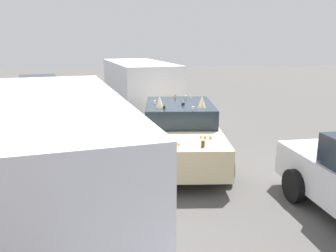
{
  "coord_description": "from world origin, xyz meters",
  "views": [
    {
      "loc": [
        -8.26,
        1.7,
        2.98
      ],
      "look_at": [
        0.0,
        0.3,
        0.9
      ],
      "focal_mm": 37.23,
      "sensor_mm": 36.0,
      "label": 1
    }
  ],
  "objects": [
    {
      "name": "ground_plane",
      "position": [
        0.0,
        0.0,
        0.0
      ],
      "size": [
        60.0,
        60.0,
        0.0
      ],
      "primitive_type": "plane",
      "color": "#514F4C"
    },
    {
      "name": "art_car_decorated",
      "position": [
        0.07,
        -0.01,
        0.73
      ],
      "size": [
        4.69,
        2.55,
        1.7
      ],
      "rotation": [
        0.0,
        0.0,
        3.0
      ],
      "color": "beige",
      "rests_on": "ground"
    },
    {
      "name": "parked_van_row_back_center",
      "position": [
        5.48,
        0.54,
        1.2
      ],
      "size": [
        5.53,
        2.82,
        2.14
      ],
      "rotation": [
        0.0,
        0.0,
        3.29
      ],
      "color": "silver",
      "rests_on": "ground"
    },
    {
      "name": "parked_van_far_left",
      "position": [
        -3.45,
        2.6,
        1.26
      ],
      "size": [
        5.37,
        2.85,
        2.25
      ],
      "rotation": [
        0.0,
        0.0,
        0.15
      ],
      "color": "silver",
      "rests_on": "ground"
    },
    {
      "name": "parked_sedan_near_left",
      "position": [
        8.23,
        4.86,
        0.7
      ],
      "size": [
        4.73,
        2.69,
        1.36
      ],
      "rotation": [
        0.0,
        0.0,
        3.36
      ],
      "color": "gray",
      "rests_on": "ground"
    }
  ]
}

